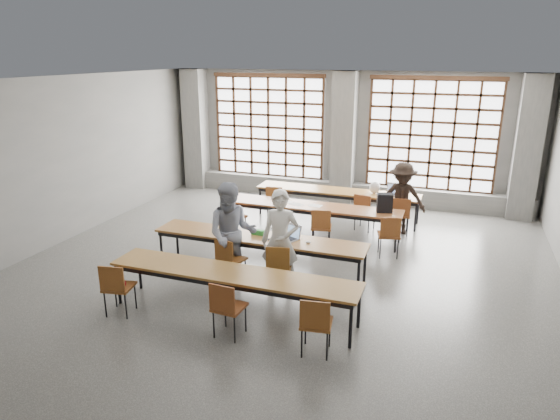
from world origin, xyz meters
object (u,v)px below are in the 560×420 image
object	(u,v)px
plastic_bag	(375,187)
phone	(266,239)
desk_row_a	(337,193)
desk_row_d	(233,276)
desk_row_c	(259,240)
chair_near_mid	(226,304)
chair_near_right	(316,320)
green_box	(258,232)
backpack	(385,203)
red_pouch	(119,284)
laptop_back	(394,192)
desk_row_b	(311,208)
chair_near_left	(116,284)
student_back	(402,198)
chair_front_left	(229,256)
chair_mid_left	(232,214)
chair_mid_right	(389,232)
student_male	(280,241)
chair_mid_centre	(321,224)
laptop_front	(290,235)
chair_back_left	(275,199)
student_female	(232,234)
mouse	(308,242)
chair_back_mid	(364,208)
chair_front_right	(279,264)
chair_back_right	(401,212)

from	to	relation	value
plastic_bag	phone	bearing A→B (deg)	-109.28
desk_row_a	desk_row_d	xyz separation A→B (m)	(-0.39, -5.20, 0.00)
desk_row_c	chair_near_mid	world-z (taller)	chair_near_mid
chair_near_right	green_box	bearing A→B (deg)	127.64
backpack	red_pouch	world-z (taller)	backpack
desk_row_c	laptop_back	distance (m)	4.20
desk_row_b	chair_near_left	distance (m)	4.78
student_back	chair_front_left	bearing A→B (deg)	-134.54
desk_row_b	chair_near_right	bearing A→B (deg)	-72.63
chair_mid_left	desk_row_d	bearing A→B (deg)	-64.75
chair_mid_right	student_male	world-z (taller)	student_male
desk_row_a	chair_mid_centre	distance (m)	2.05
chair_near_mid	laptop_front	bearing A→B (deg)	85.84
backpack	student_back	bearing A→B (deg)	58.74
laptop_back	plastic_bag	world-z (taller)	plastic_bag
chair_back_left	chair_near_left	bearing A→B (deg)	-97.47
desk_row_b	phone	world-z (taller)	phone
chair_near_mid	laptop_back	distance (m)	6.14
student_female	green_box	bearing A→B (deg)	45.28
mouse	chair_mid_centre	bearing A→B (deg)	96.95
student_back	laptop_front	bearing A→B (deg)	-128.94
desk_row_d	phone	bearing A→B (deg)	91.17
phone	chair_near_left	bearing A→B (deg)	-128.01
chair_back_mid	laptop_front	bearing A→B (deg)	-105.63
chair_front_right	student_male	world-z (taller)	student_male
mouse	chair_mid_right	bearing A→B (deg)	52.80
chair_back_right	chair_mid_centre	distance (m)	2.02
red_pouch	student_male	bearing A→B (deg)	38.12
laptop_back	red_pouch	xyz separation A→B (m)	(-3.44, -5.86, -0.29)
student_male	laptop_front	size ratio (longest dim) A/B	3.95
desk_row_c	chair_back_left	size ratio (longest dim) A/B	4.55
desk_row_a	chair_near_mid	xyz separation A→B (m)	(-0.19, -5.83, -0.13)
chair_back_right	desk_row_c	bearing A→B (deg)	-126.50
phone	chair_front_right	bearing A→B (deg)	-50.41
desk_row_c	desk_row_a	bearing A→B (deg)	80.63
laptop_front	desk_row_b	bearing A→B (deg)	96.38
desk_row_b	desk_row_d	world-z (taller)	same
desk_row_c	chair_near_left	xyz separation A→B (m)	(-1.48, -2.22, -0.13)
student_female	plastic_bag	distance (m)	4.53
chair_back_left	chair_mid_right	bearing A→B (deg)	-25.50
desk_row_b	chair_back_mid	size ratio (longest dim) A/B	4.55
desk_row_b	plastic_bag	distance (m)	1.87
desk_row_c	chair_front_right	bearing A→B (deg)	-45.52
chair_front_left	laptop_front	distance (m)	1.18
student_female	chair_back_left	bearing A→B (deg)	76.65
desk_row_d	mouse	world-z (taller)	mouse
backpack	chair_near_left	bearing A→B (deg)	-142.06
laptop_front	phone	world-z (taller)	laptop_front
desk_row_b	laptop_back	size ratio (longest dim) A/B	11.03
desk_row_a	chair_near_left	xyz separation A→B (m)	(-2.07, -5.83, -0.13)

